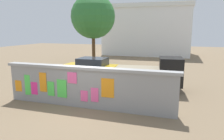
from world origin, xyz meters
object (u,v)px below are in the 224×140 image
object	(u,v)px
motorcycle	(58,85)
person_walking	(151,85)
auto_rickshaw_truck	(152,74)
car_parked	(91,67)
bicycle_near	(96,91)
tree_roadside	(93,17)

from	to	relation	value
motorcycle	person_walking	xyz separation A→B (m)	(4.84, -0.42, 0.52)
auto_rickshaw_truck	car_parked	distance (m)	4.83
auto_rickshaw_truck	car_parked	bearing A→B (deg)	157.80
car_parked	motorcycle	distance (m)	4.11
bicycle_near	tree_roadside	xyz separation A→B (m)	(-3.90, 9.10, 4.13)
motorcycle	tree_roadside	bearing A→B (deg)	101.10
auto_rickshaw_truck	person_walking	xyz separation A→B (m)	(0.31, -2.70, 0.09)
auto_rickshaw_truck	car_parked	xyz separation A→B (m)	(-4.47, 1.82, -0.17)
person_walking	tree_roadside	xyz separation A→B (m)	(-6.62, 9.45, 3.51)
bicycle_near	person_walking	xyz separation A→B (m)	(2.71, -0.35, 0.62)
auto_rickshaw_truck	tree_roadside	size ratio (longest dim) A/B	0.57
bicycle_near	person_walking	distance (m)	2.80
auto_rickshaw_truck	tree_roadside	xyz separation A→B (m)	(-6.31, 6.75, 3.60)
car_parked	tree_roadside	distance (m)	6.47
motorcycle	bicycle_near	bearing A→B (deg)	-1.91
auto_rickshaw_truck	bicycle_near	size ratio (longest dim) A/B	2.22
tree_roadside	bicycle_near	bearing A→B (deg)	-66.79
bicycle_near	person_walking	size ratio (longest dim) A/B	1.04
bicycle_near	tree_roadside	distance (m)	10.73
person_walking	motorcycle	bearing A→B (deg)	175.04
motorcycle	tree_roadside	distance (m)	10.05
auto_rickshaw_truck	person_walking	bearing A→B (deg)	-83.47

